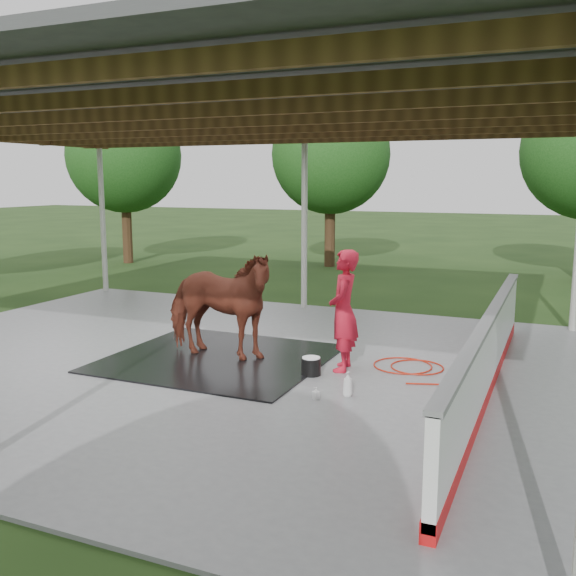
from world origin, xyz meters
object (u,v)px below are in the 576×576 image
at_px(dasher_board, 488,357).
at_px(wash_bucket, 311,366).
at_px(horse, 217,304).
at_px(handler, 344,311).

xyz_separation_m(dasher_board, wash_bucket, (-2.55, -0.07, -0.40)).
xyz_separation_m(horse, wash_bucket, (1.73, -0.22, -0.78)).
bearing_deg(dasher_board, wash_bucket, -178.33).
distance_m(dasher_board, horse, 4.30).
height_order(handler, wash_bucket, handler).
bearing_deg(handler, dasher_board, 68.85).
relative_size(dasher_board, wash_bucket, 26.91).
relative_size(dasher_board, horse, 3.78).
xyz_separation_m(dasher_board, handler, (-2.20, 0.38, 0.40)).
height_order(horse, handler, handler).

